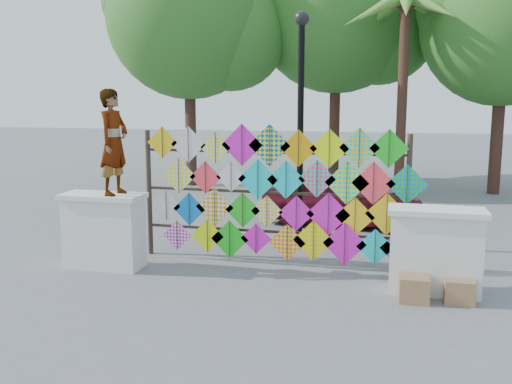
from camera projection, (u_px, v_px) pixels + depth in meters
ground at (261, 275)px, 9.36m from camera, size 80.00×80.00×0.00m
parapet_left at (104, 230)px, 9.69m from camera, size 1.40×0.65×1.28m
parapet_right at (435, 250)px, 8.43m from camera, size 1.40×0.65×1.28m
kite_rack at (280, 195)px, 9.81m from camera, size 4.95×0.24×2.44m
tree_west at (192, 18)px, 18.16m from camera, size 5.85×5.20×8.01m
tree_mid at (340, 9)px, 18.95m from camera, size 6.30×5.60×8.61m
tree_east at (508, 24)px, 16.47m from camera, size 5.40×4.80×7.42m
palm_tree at (405, 21)px, 15.69m from camera, size 3.62×3.62×5.83m
vendor_woman at (114, 142)px, 9.39m from camera, size 0.49×0.68×1.75m
sedan at (342, 198)px, 12.98m from camera, size 3.76×1.75×1.25m
lamppost at (301, 108)px, 10.76m from camera, size 0.28×0.28×4.46m
cardboard_box_near at (414, 289)px, 8.12m from camera, size 0.41×0.37×0.37m
cardboard_box_far at (459, 291)px, 8.09m from camera, size 0.41×0.38×0.34m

